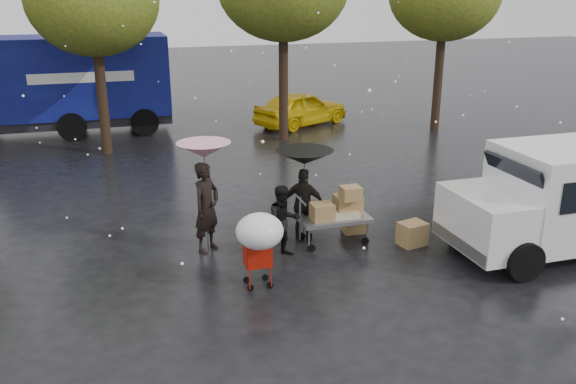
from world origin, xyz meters
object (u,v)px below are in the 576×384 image
object	(u,v)px
person_pink	(207,207)
blue_truck	(59,86)
person_black	(304,205)
vendor_cart	(338,210)
yellow_taxi	(301,108)
white_van	(574,196)
shopping_cart	(259,235)

from	to	relation	value
person_pink	blue_truck	distance (m)	12.32
person_black	blue_truck	bearing A→B (deg)	-33.38
vendor_cart	person_pink	bearing A→B (deg)	171.57
yellow_taxi	blue_truck	bearing A→B (deg)	57.50
vendor_cart	yellow_taxi	distance (m)	11.44
white_van	yellow_taxi	xyz separation A→B (m)	(-1.63, 12.79, -0.49)
white_van	blue_truck	world-z (taller)	blue_truck
person_black	person_pink	bearing A→B (deg)	31.50
person_pink	vendor_cart	size ratio (longest dim) A/B	1.24
vendor_cart	white_van	world-z (taller)	white_van
blue_truck	yellow_taxi	size ratio (longest dim) A/B	2.11
vendor_cart	yellow_taxi	bearing A→B (deg)	75.64
vendor_cart	blue_truck	distance (m)	13.66
person_pink	blue_truck	bearing A→B (deg)	63.47
vendor_cart	yellow_taxi	size ratio (longest dim) A/B	0.39
vendor_cart	white_van	xyz separation A→B (m)	(4.46, -1.70, 0.43)
vendor_cart	yellow_taxi	world-z (taller)	yellow_taxi
blue_truck	person_black	bearing A→B (deg)	-65.82
blue_truck	yellow_taxi	bearing A→B (deg)	-7.52
shopping_cart	yellow_taxi	bearing A→B (deg)	68.70
person_pink	white_van	xyz separation A→B (m)	(7.16, -2.10, 0.22)
person_black	vendor_cart	bearing A→B (deg)	-177.90
vendor_cart	shopping_cart	distance (m)	2.67
person_black	yellow_taxi	distance (m)	11.27
person_black	white_van	xyz separation A→B (m)	(5.09, -2.07, 0.37)
person_pink	shopping_cart	size ratio (longest dim) A/B	1.28
white_van	shopping_cart	bearing A→B (deg)	179.12
white_van	yellow_taxi	distance (m)	12.90
white_van	blue_truck	size ratio (longest dim) A/B	0.59
person_pink	person_black	distance (m)	2.08
person_pink	yellow_taxi	distance (m)	12.04
vendor_cart	shopping_cart	size ratio (longest dim) A/B	1.04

